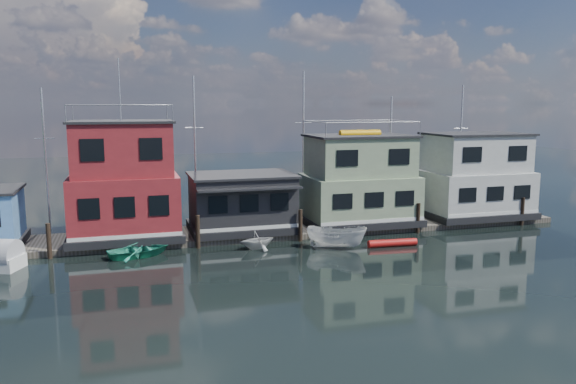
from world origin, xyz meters
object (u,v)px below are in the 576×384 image
object	(u,v)px
houseboat_red	(124,183)
red_kayak	(392,243)
houseboat_dark	(242,202)
houseboat_white	(474,177)
motorboat	(336,237)
houseboat_green	(359,182)
dinghy_white	(257,240)
dinghy_teal	(139,250)

from	to	relation	value
houseboat_red	red_kayak	bearing A→B (deg)	-19.31
houseboat_dark	houseboat_white	xyz separation A→B (m)	(19.00, 0.02, 1.12)
houseboat_red	houseboat_dark	distance (m)	8.18
red_kayak	motorboat	size ratio (longest dim) A/B	0.84
motorboat	houseboat_white	bearing A→B (deg)	-38.47
houseboat_green	houseboat_white	distance (m)	10.00
houseboat_red	dinghy_white	size ratio (longest dim) A/B	5.08
houseboat_green	houseboat_white	bearing A→B (deg)	-0.00
houseboat_dark	dinghy_white	size ratio (longest dim) A/B	3.17
houseboat_dark	motorboat	distance (m)	7.58
houseboat_white	motorboat	bearing A→B (deg)	-158.97
houseboat_dark	dinghy_white	distance (m)	4.41
houseboat_dark	red_kayak	size ratio (longest dim) A/B	2.21
houseboat_white	motorboat	distance (m)	15.08
motorboat	red_kayak	bearing A→B (deg)	-68.66
houseboat_red	houseboat_white	size ratio (longest dim) A/B	1.41
houseboat_dark	dinghy_teal	bearing A→B (deg)	-152.68
houseboat_red	red_kayak	distance (m)	18.33
houseboat_dark	motorboat	xyz separation A→B (m)	(5.17, -5.30, -1.65)
red_kayak	houseboat_green	bearing A→B (deg)	93.02
houseboat_white	motorboat	size ratio (longest dim) A/B	2.11
red_kayak	dinghy_white	bearing A→B (deg)	171.72
motorboat	houseboat_green	bearing A→B (deg)	-5.29
red_kayak	houseboat_white	bearing A→B (deg)	34.31
houseboat_white	dinghy_teal	world-z (taller)	houseboat_white
dinghy_teal	houseboat_red	bearing A→B (deg)	-4.34
dinghy_teal	motorboat	xyz separation A→B (m)	(12.42, -1.55, 0.38)
houseboat_green	red_kayak	distance (m)	6.78
houseboat_green	red_kayak	size ratio (longest dim) A/B	2.51
houseboat_red	dinghy_teal	distance (m)	5.34
houseboat_dark	motorboat	size ratio (longest dim) A/B	1.86
houseboat_dark	houseboat_white	distance (m)	19.03
houseboat_dark	houseboat_green	distance (m)	9.07
houseboat_red	dinghy_white	distance (m)	9.75
houseboat_white	dinghy_white	distance (m)	19.48
dinghy_teal	dinghy_white	xyz separation A→B (m)	(7.42, -0.27, 0.23)
houseboat_dark	houseboat_white	size ratio (longest dim) A/B	0.88
houseboat_red	houseboat_white	world-z (taller)	houseboat_red
houseboat_green	motorboat	size ratio (longest dim) A/B	2.11
houseboat_green	houseboat_dark	bearing A→B (deg)	-179.88
houseboat_green	motorboat	bearing A→B (deg)	-125.78
houseboat_green	houseboat_white	size ratio (longest dim) A/B	1.00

